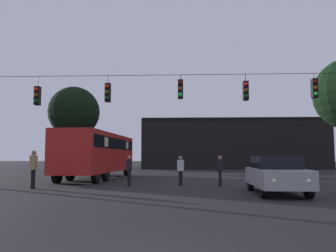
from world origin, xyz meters
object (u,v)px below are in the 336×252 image
Objects in this scene: city_bus at (99,151)px; pedestrian_crossing_center at (33,167)px; car_near_right at (276,174)px; tree_right_far at (74,112)px; tree_behind_building at (75,133)px; pedestrian_crossing_right at (129,169)px; pedestrian_crossing_left at (220,169)px; pedestrian_near_bus at (181,169)px.

city_bus is 6.22× the size of pedestrian_crossing_center.
pedestrian_crossing_center is (-10.71, 1.78, 0.22)m from car_near_right.
car_near_right is 29.14m from tree_right_far.
city_bus is 25.06m from tree_behind_building.
pedestrian_crossing_right is at bearing -67.15° from tree_behind_building.
pedestrian_crossing_center is 1.16× the size of pedestrian_crossing_right.
pedestrian_crossing_left is at bearing -59.63° from tree_behind_building.
pedestrian_crossing_center is 1.18× the size of pedestrian_near_bus.
pedestrian_near_bus is (-3.85, 3.96, 0.05)m from car_near_right.
tree_behind_building is at bearing 111.62° from city_bus.
city_bus is 2.53× the size of car_near_right.
pedestrian_crossing_right is 0.16× the size of tree_right_far.
tree_right_far is at bearing -72.97° from tree_behind_building.
pedestrian_crossing_center is 31.62m from tree_behind_building.
pedestrian_crossing_right is at bearing -62.45° from city_bus.
pedestrian_crossing_center is 23.18m from tree_right_far.
tree_right_far is at bearing 115.15° from pedestrian_crossing_right.
pedestrian_near_bus is at bearing -62.36° from tree_behind_building.
pedestrian_near_bus is 23.84m from tree_right_far.
car_near_right is at bearing -45.78° from pedestrian_near_bus.
city_bus is 7.31× the size of pedestrian_crossing_left.
pedestrian_crossing_right is at bearing -164.41° from pedestrian_near_bus.
pedestrian_crossing_right is (-6.43, 3.24, 0.06)m from car_near_right.
city_bus is 6.61m from pedestrian_crossing_right.
pedestrian_near_bus is 0.23× the size of tree_behind_building.
tree_behind_building reaches higher than pedestrian_crossing_left.
pedestrian_crossing_center reaches higher than car_near_right.
tree_behind_building reaches higher than pedestrian_crossing_center.
pedestrian_crossing_left reaches higher than pedestrian_near_bus.
pedestrian_crossing_center is (-8.86, -1.76, 0.17)m from pedestrian_crossing_left.
car_near_right is at bearing -59.93° from tree_behind_building.
pedestrian_crossing_left is at bearing 11.21° from pedestrian_crossing_center.
pedestrian_crossing_center is at bearing -161.17° from pedestrian_crossing_right.
car_near_right is 2.91× the size of pedestrian_near_bus.
car_near_right is 0.67× the size of tree_behind_building.
pedestrian_near_bus is 32.08m from tree_behind_building.
pedestrian_crossing_center is 0.27× the size of tree_behind_building.
pedestrian_crossing_center is 0.19× the size of tree_right_far.
pedestrian_near_bus is at bearing -42.14° from city_bus.
pedestrian_crossing_left is at bearing 3.72° from pedestrian_crossing_right.
car_near_right is (9.45, -9.03, -1.07)m from city_bus.
city_bus reaches higher than pedestrian_near_bus.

